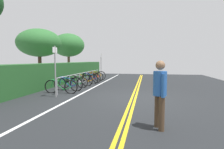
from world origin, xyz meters
TOP-DOWN VIEW (x-y plane):
  - ground_plane at (0.00, 0.00)m, footprint 28.80×13.50m
  - centre_line_yellow_inner at (0.00, -0.08)m, footprint 25.92×0.10m
  - centre_line_yellow_outer at (0.00, 0.08)m, footprint 25.92×0.10m
  - bike_lane_stripe_white at (0.00, 2.61)m, footprint 25.92×0.12m
  - bike_rack at (3.76, 3.63)m, footprint 7.58×0.05m
  - bicycle_0 at (0.50, 3.67)m, footprint 0.46×1.76m
  - bicycle_1 at (1.36, 3.67)m, footprint 0.46×1.76m
  - bicycle_2 at (2.38, 3.77)m, footprint 0.62×1.69m
  - bicycle_3 at (3.28, 3.71)m, footprint 0.46×1.75m
  - bicycle_4 at (4.25, 3.60)m, footprint 0.46×1.72m
  - bicycle_5 at (5.18, 3.51)m, footprint 0.64×1.60m
  - bicycle_6 at (6.09, 3.67)m, footprint 0.46×1.74m
  - bicycle_7 at (7.03, 3.68)m, footprint 0.46×1.72m
  - pedestrian at (-3.62, -0.86)m, footprint 0.47×0.32m
  - sign_post_near at (-0.45, 3.46)m, footprint 0.36×0.06m
  - sign_post_far at (8.13, 3.47)m, footprint 0.36×0.09m
  - hedge_backdrop at (5.26, 5.69)m, footprint 16.53×1.35m
  - tree_mid at (4.75, 7.40)m, footprint 3.25×3.25m
  - tree_far_right at (10.74, 7.68)m, footprint 3.36×3.36m

SIDE VIEW (x-z plane):
  - ground_plane at x=0.00m, z-range -0.05..0.00m
  - centre_line_yellow_inner at x=0.00m, z-range 0.00..0.00m
  - centre_line_yellow_outer at x=0.00m, z-range 0.00..0.00m
  - bike_lane_stripe_white at x=0.00m, z-range 0.00..0.00m
  - bicycle_2 at x=2.38m, z-range -0.02..0.66m
  - bicycle_4 at x=4.25m, z-range -0.02..0.68m
  - bicycle_5 at x=5.18m, z-range -0.02..0.69m
  - bicycle_0 at x=0.50m, z-range -0.02..0.70m
  - bicycle_6 at x=6.09m, z-range -0.02..0.72m
  - bicycle_3 at x=3.28m, z-range -0.02..0.74m
  - bicycle_7 at x=7.03m, z-range -0.02..0.75m
  - bicycle_1 at x=1.36m, z-range -0.02..0.77m
  - bike_rack at x=3.76m, z-range 0.21..1.04m
  - hedge_backdrop at x=5.26m, z-range 0.00..1.45m
  - pedestrian at x=-3.62m, z-range 0.12..1.78m
  - sign_post_far at x=8.13m, z-range 0.23..2.48m
  - sign_post_near at x=-0.45m, z-range 0.23..2.52m
  - tree_mid at x=4.75m, z-range 0.94..4.93m
  - tree_far_right at x=10.74m, z-range 1.00..5.47m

